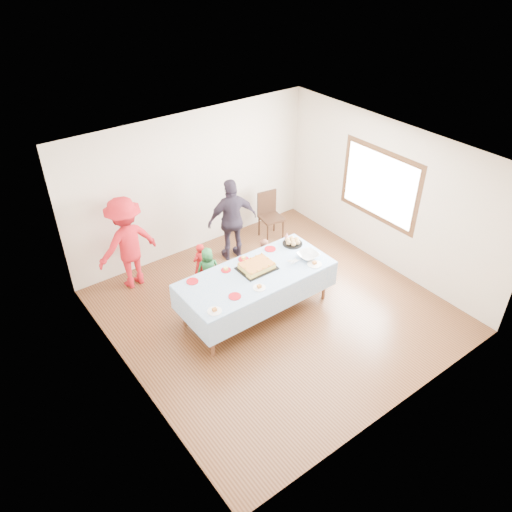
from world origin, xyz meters
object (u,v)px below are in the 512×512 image
(dining_chair, at_px, (269,212))
(adult_left, at_px, (127,243))
(party_table, at_px, (256,276))
(birthday_cake, at_px, (257,266))

(dining_chair, distance_m, adult_left, 2.95)
(party_table, distance_m, birthday_cake, 0.16)
(party_table, xyz_separation_m, birthday_cake, (0.08, 0.09, 0.10))
(party_table, xyz_separation_m, dining_chair, (1.64, 1.76, -0.19))
(dining_chair, height_order, adult_left, adult_left)
(party_table, distance_m, dining_chair, 2.41)
(party_table, relative_size, birthday_cake, 4.30)
(birthday_cake, xyz_separation_m, adult_left, (-1.37, 1.84, 0.02))
(adult_left, bearing_deg, party_table, 118.42)
(party_table, height_order, dining_chair, dining_chair)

